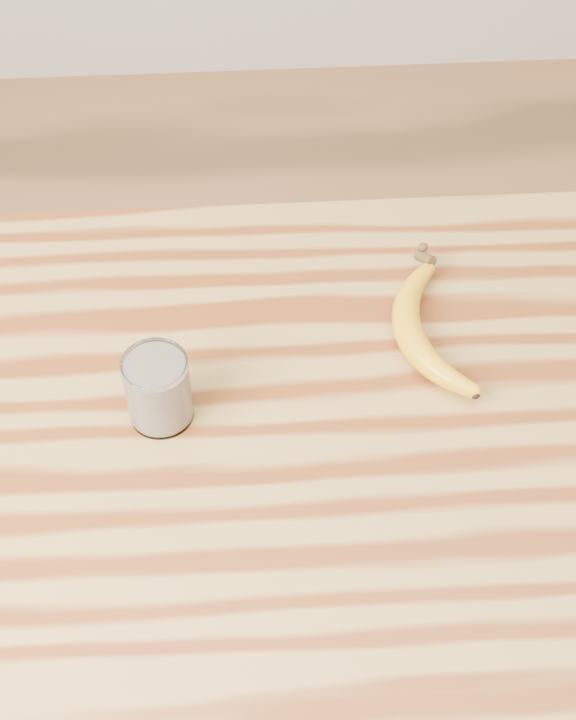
{
  "coord_description": "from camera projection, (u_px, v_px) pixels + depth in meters",
  "views": [
    {
      "loc": [
        -0.17,
        -0.57,
        1.77
      ],
      "look_at": [
        -0.13,
        0.12,
        0.93
      ],
      "focal_mm": 50.0,
      "sensor_mm": 36.0,
      "label": 1
    }
  ],
  "objects": [
    {
      "name": "smoothie_glass",
      "position": [
        158.0,
        389.0,
        1.04
      ],
      "size": [
        0.07,
        0.07,
        0.09
      ],
      "color": "white",
      "rests_on": "table"
    },
    {
      "name": "banana",
      "position": [
        408.0,
        333.0,
        1.12
      ],
      "size": [
        0.13,
        0.29,
        0.03
      ],
      "primitive_type": null,
      "rotation": [
        0.0,
        0.0,
        0.12
      ],
      "color": "gold",
      "rests_on": "table"
    },
    {
      "name": "room",
      "position": [
        484.0,
        94.0,
        0.69
      ],
      "size": [
        4.04,
        4.04,
        2.7
      ],
      "color": "#A06B40",
      "rests_on": "ground"
    },
    {
      "name": "table",
      "position": [
        406.0,
        522.0,
        1.14
      ],
      "size": [
        1.2,
        0.8,
        0.9
      ],
      "color": "#A67C3E",
      "rests_on": "ground"
    }
  ]
}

